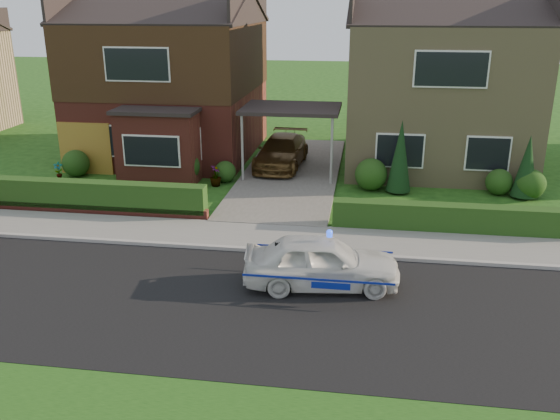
# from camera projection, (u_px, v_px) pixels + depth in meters

# --- Properties ---
(ground) EXTENTS (120.00, 120.00, 0.00)m
(ground) POSITION_uv_depth(u_px,v_px,m) (230.00, 303.00, 13.82)
(ground) COLOR #194312
(ground) RESTS_ON ground
(road) EXTENTS (60.00, 6.00, 0.02)m
(road) POSITION_uv_depth(u_px,v_px,m) (230.00, 303.00, 13.82)
(road) COLOR black
(road) RESTS_ON ground
(kerb) EXTENTS (60.00, 0.16, 0.12)m
(kerb) POSITION_uv_depth(u_px,v_px,m) (255.00, 250.00, 16.64)
(kerb) COLOR #9E9993
(kerb) RESTS_ON ground
(sidewalk) EXTENTS (60.00, 2.00, 0.10)m
(sidewalk) POSITION_uv_depth(u_px,v_px,m) (261.00, 236.00, 17.62)
(sidewalk) COLOR slate
(sidewalk) RESTS_ON ground
(driveway) EXTENTS (3.80, 12.00, 0.12)m
(driveway) POSITION_uv_depth(u_px,v_px,m) (291.00, 173.00, 24.06)
(driveway) COLOR #666059
(driveway) RESTS_ON ground
(house_left) EXTENTS (7.50, 9.53, 7.25)m
(house_left) POSITION_uv_depth(u_px,v_px,m) (171.00, 69.00, 26.31)
(house_left) COLOR maroon
(house_left) RESTS_ON ground
(house_right) EXTENTS (7.50, 8.06, 7.25)m
(house_right) POSITION_uv_depth(u_px,v_px,m) (438.00, 77.00, 24.85)
(house_right) COLOR tan
(house_right) RESTS_ON ground
(carport_link) EXTENTS (3.80, 3.00, 2.77)m
(carport_link) POSITION_uv_depth(u_px,v_px,m) (291.00, 110.00, 23.15)
(carport_link) COLOR black
(carport_link) RESTS_ON ground
(garage_door) EXTENTS (2.20, 0.10, 2.10)m
(garage_door) POSITION_uv_depth(u_px,v_px,m) (86.00, 148.00, 23.90)
(garage_door) COLOR #956520
(garage_door) RESTS_ON ground
(dwarf_wall) EXTENTS (7.70, 0.25, 0.36)m
(dwarf_wall) POSITION_uv_depth(u_px,v_px,m) (94.00, 210.00, 19.50)
(dwarf_wall) COLOR maroon
(dwarf_wall) RESTS_ON ground
(hedge_left) EXTENTS (7.50, 0.55, 0.90)m
(hedge_left) POSITION_uv_depth(u_px,v_px,m) (97.00, 213.00, 19.70)
(hedge_left) COLOR #143611
(hedge_left) RESTS_ON ground
(hedge_right) EXTENTS (7.50, 0.55, 0.80)m
(hedge_right) POSITION_uv_depth(u_px,v_px,m) (456.00, 233.00, 18.00)
(hedge_right) COLOR #143611
(hedge_right) RESTS_ON ground
(shrub_left_far) EXTENTS (1.08, 1.08, 1.08)m
(shrub_left_far) POSITION_uv_depth(u_px,v_px,m) (76.00, 163.00, 23.67)
(shrub_left_far) COLOR #143611
(shrub_left_far) RESTS_ON ground
(shrub_left_mid) EXTENTS (1.32, 1.32, 1.32)m
(shrub_left_mid) POSITION_uv_depth(u_px,v_px,m) (183.00, 166.00, 22.82)
(shrub_left_mid) COLOR #143611
(shrub_left_mid) RESTS_ON ground
(shrub_left_near) EXTENTS (0.84, 0.84, 0.84)m
(shrub_left_near) POSITION_uv_depth(u_px,v_px,m) (225.00, 172.00, 22.96)
(shrub_left_near) COLOR #143611
(shrub_left_near) RESTS_ON ground
(shrub_right_near) EXTENTS (1.20, 1.20, 1.20)m
(shrub_right_near) POSITION_uv_depth(u_px,v_px,m) (371.00, 174.00, 21.94)
(shrub_right_near) COLOR #143611
(shrub_right_near) RESTS_ON ground
(shrub_right_mid) EXTENTS (0.96, 0.96, 0.96)m
(shrub_right_mid) POSITION_uv_depth(u_px,v_px,m) (499.00, 182.00, 21.44)
(shrub_right_mid) COLOR #143611
(shrub_right_mid) RESTS_ON ground
(shrub_right_far) EXTENTS (1.08, 1.08, 1.08)m
(shrub_right_far) POSITION_uv_depth(u_px,v_px,m) (530.00, 184.00, 21.00)
(shrub_right_far) COLOR #143611
(shrub_right_far) RESTS_ON ground
(conifer_a) EXTENTS (0.90, 0.90, 2.60)m
(conifer_a) POSITION_uv_depth(u_px,v_px,m) (400.00, 158.00, 21.38)
(conifer_a) COLOR black
(conifer_a) RESTS_ON ground
(conifer_b) EXTENTS (0.90, 0.90, 2.20)m
(conifer_b) POSITION_uv_depth(u_px,v_px,m) (527.00, 169.00, 20.84)
(conifer_b) COLOR black
(conifer_b) RESTS_ON ground
(police_car) EXTENTS (3.50, 3.96, 1.46)m
(police_car) POSITION_uv_depth(u_px,v_px,m) (322.00, 262.00, 14.44)
(police_car) COLOR silver
(police_car) RESTS_ON ground
(driveway_car) EXTENTS (2.01, 4.45, 1.26)m
(driveway_car) POSITION_uv_depth(u_px,v_px,m) (282.00, 152.00, 24.64)
(driveway_car) COLOR brown
(driveway_car) RESTS_ON driveway
(potted_plant_a) EXTENTS (0.42, 0.34, 0.68)m
(potted_plant_a) POSITION_uv_depth(u_px,v_px,m) (58.00, 171.00, 23.34)
(potted_plant_a) COLOR gray
(potted_plant_a) RESTS_ON ground
(potted_plant_b) EXTENTS (0.54, 0.53, 0.76)m
(potted_plant_b) POSITION_uv_depth(u_px,v_px,m) (143.00, 198.00, 20.04)
(potted_plant_b) COLOR gray
(potted_plant_b) RESTS_ON ground
(potted_plant_c) EXTENTS (0.48, 0.48, 0.79)m
(potted_plant_c) POSITION_uv_depth(u_px,v_px,m) (215.00, 176.00, 22.44)
(potted_plant_c) COLOR gray
(potted_plant_c) RESTS_ON ground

